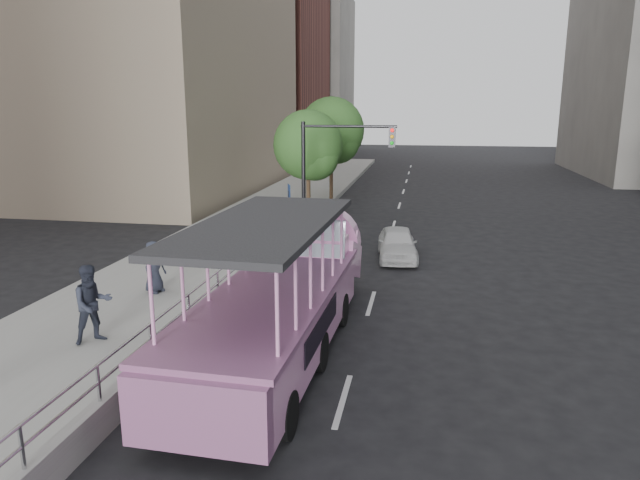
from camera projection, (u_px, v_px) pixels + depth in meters
ground at (314, 355)px, 13.65m from camera, size 160.00×160.00×0.00m
sidewalk at (226, 244)px, 24.21m from camera, size 5.50×80.00×0.30m
kerb_wall at (218, 301)px, 16.01m from camera, size 0.24×30.00×0.36m
guardrail at (217, 279)px, 15.86m from camera, size 0.07×22.00×0.71m
duck_boat at (285, 296)px, 13.97m from camera, size 2.87×10.42×3.43m
car at (397, 243)px, 22.25m from camera, size 1.83×3.76×1.24m
pedestrian_mid at (92, 304)px, 13.50m from camera, size 1.16×1.17×1.91m
pedestrian_far at (154, 267)px, 17.24m from camera, size 0.71×0.89×1.59m
parking_sign at (289, 209)px, 23.26m from camera, size 0.25×0.59×2.76m
traffic_signal at (330, 161)px, 25.13m from camera, size 4.20×0.32×5.20m
street_tree_near at (310, 148)px, 28.62m from camera, size 3.52×3.52×5.72m
street_tree_far at (333, 133)px, 34.22m from camera, size 3.97×3.97×6.45m
midrise_brick at (233, 37)px, 59.86m from camera, size 18.00×16.00×26.00m
midrise_stone_b at (288, 75)px, 75.51m from camera, size 16.00×14.00×20.00m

